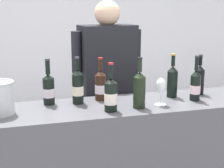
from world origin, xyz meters
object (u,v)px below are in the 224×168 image
object	(u,v)px
wine_bottle_2	(172,80)
wine_glass	(161,87)
wine_bottle_1	(199,79)
wine_bottle_6	(195,85)
wine_bottle_7	(139,89)
wine_bottle_0	(111,95)
wine_bottle_3	(78,87)
wine_bottle_5	(101,85)
wine_bottle_4	(49,89)
person_server	(108,102)

from	to	relation	value
wine_bottle_2	wine_glass	world-z (taller)	wine_bottle_2
wine_bottle_1	wine_bottle_6	distance (m)	0.18
wine_bottle_6	wine_bottle_7	world-z (taller)	wine_bottle_7
wine_bottle_1	wine_bottle_0	bearing A→B (deg)	-163.94
wine_bottle_1	wine_bottle_2	size ratio (longest dim) A/B	0.95
wine_bottle_3	wine_bottle_6	bearing A→B (deg)	-10.30
wine_bottle_7	wine_glass	distance (m)	0.16
wine_bottle_0	wine_bottle_3	distance (m)	0.29
wine_bottle_0	wine_bottle_5	distance (m)	0.27
wine_bottle_2	wine_bottle_3	distance (m)	0.71
wine_bottle_4	wine_bottle_1	bearing A→B (deg)	-2.00
wine_bottle_1	wine_bottle_3	size ratio (longest dim) A/B	0.94
wine_bottle_4	wine_bottle_3	bearing A→B (deg)	-9.67
wine_bottle_0	wine_bottle_3	world-z (taller)	wine_bottle_3
wine_bottle_1	wine_bottle_6	bearing A→B (deg)	-128.55
wine_glass	person_server	bearing A→B (deg)	107.71
wine_bottle_0	person_server	size ratio (longest dim) A/B	0.19
wine_bottle_7	wine_bottle_6	bearing A→B (deg)	7.40
wine_bottle_0	wine_bottle_3	size ratio (longest dim) A/B	0.97
wine_bottle_7	wine_glass	xyz separation A→B (m)	(0.16, 0.02, -0.00)
wine_bottle_7	wine_glass	bearing A→B (deg)	6.00
wine_glass	person_server	size ratio (longest dim) A/B	0.11
wine_bottle_6	wine_glass	bearing A→B (deg)	-171.82
wine_bottle_3	wine_glass	bearing A→B (deg)	-19.55
person_server	wine_bottle_0	bearing A→B (deg)	-103.04
wine_bottle_2	wine_bottle_7	size ratio (longest dim) A/B	0.96
wine_glass	wine_bottle_5	bearing A→B (deg)	147.58
wine_bottle_2	person_server	distance (m)	0.66
wine_bottle_2	wine_bottle_4	size ratio (longest dim) A/B	1.02
wine_bottle_4	wine_bottle_0	bearing A→B (deg)	-34.90
wine_bottle_5	wine_glass	world-z (taller)	wine_bottle_5
wine_bottle_6	wine_bottle_5	bearing A→B (deg)	163.67
wine_bottle_0	wine_glass	size ratio (longest dim) A/B	1.68
wine_bottle_2	person_server	size ratio (longest dim) A/B	0.20
wine_bottle_1	wine_bottle_7	world-z (taller)	wine_bottle_7
wine_bottle_7	wine_bottle_5	bearing A→B (deg)	129.28
wine_bottle_2	wine_bottle_5	bearing A→B (deg)	173.29
wine_bottle_7	wine_bottle_1	bearing A→B (deg)	19.74
wine_bottle_4	wine_bottle_5	bearing A→B (deg)	1.18
wine_bottle_1	wine_bottle_7	size ratio (longest dim) A/B	0.91
wine_bottle_1	wine_bottle_6	xyz separation A→B (m)	(-0.11, -0.14, -0.01)
wine_bottle_0	wine_bottle_5	size ratio (longest dim) A/B	1.03
wine_bottle_1	wine_bottle_4	size ratio (longest dim) A/B	0.97
wine_bottle_2	wine_bottle_5	size ratio (longest dim) A/B	1.05
wine_bottle_2	wine_bottle_6	size ratio (longest dim) A/B	1.00
wine_bottle_0	wine_bottle_2	xyz separation A→B (m)	(0.53, 0.21, 0.02)
person_server	wine_bottle_4	bearing A→B (deg)	-141.62
wine_bottle_4	person_server	bearing A→B (deg)	38.38
wine_bottle_0	wine_bottle_2	bearing A→B (deg)	21.09
wine_bottle_4	wine_glass	size ratio (longest dim) A/B	1.69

